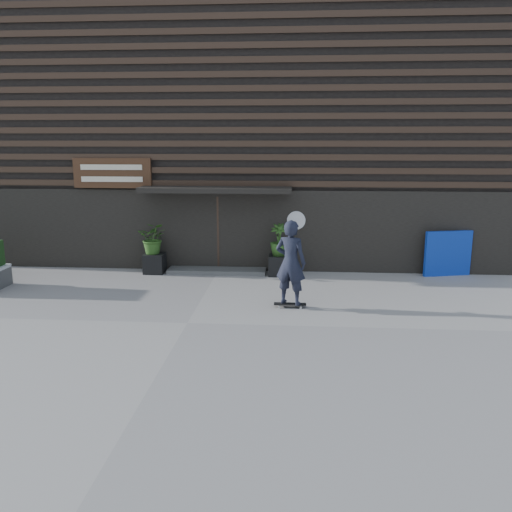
# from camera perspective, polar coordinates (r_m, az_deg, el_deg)

# --- Properties ---
(ground) EXTENTS (80.00, 80.00, 0.00)m
(ground) POSITION_cam_1_polar(r_m,az_deg,el_deg) (11.76, -7.52, -7.28)
(ground) COLOR #979490
(ground) RESTS_ON ground
(entrance_step) EXTENTS (3.00, 0.80, 0.12)m
(entrance_step) POSITION_cam_1_polar(r_m,az_deg,el_deg) (16.08, -4.26, -1.58)
(entrance_step) COLOR #4E4E4B
(entrance_step) RESTS_ON ground
(planter_pot_left) EXTENTS (0.60, 0.60, 0.60)m
(planter_pot_left) POSITION_cam_1_polar(r_m,az_deg,el_deg) (16.22, -11.03, -0.78)
(planter_pot_left) COLOR black
(planter_pot_left) RESTS_ON ground
(bamboo_left) EXTENTS (0.86, 0.75, 0.96)m
(bamboo_left) POSITION_cam_1_polar(r_m,az_deg,el_deg) (16.06, -11.15, 1.93)
(bamboo_left) COLOR #2D591E
(bamboo_left) RESTS_ON planter_pot_left
(planter_pot_right) EXTENTS (0.60, 0.60, 0.60)m
(planter_pot_right) POSITION_cam_1_polar(r_m,az_deg,el_deg) (15.66, 2.51, -1.03)
(planter_pot_right) COLOR black
(planter_pot_right) RESTS_ON ground
(bamboo_right) EXTENTS (0.54, 0.54, 0.96)m
(bamboo_right) POSITION_cam_1_polar(r_m,az_deg,el_deg) (15.50, 2.54, 1.78)
(bamboo_right) COLOR #2D591E
(bamboo_right) RESTS_ON planter_pot_right
(blue_tarp) EXTENTS (1.44, 0.45, 1.36)m
(blue_tarp) POSITION_cam_1_polar(r_m,az_deg,el_deg) (16.52, 20.25, 0.26)
(blue_tarp) COLOR #0D30AE
(blue_tarp) RESTS_ON ground
(building) EXTENTS (18.00, 11.00, 8.00)m
(building) POSITION_cam_1_polar(r_m,az_deg,el_deg) (20.92, -2.26, 12.56)
(building) COLOR black
(building) RESTS_ON ground
(skateboarder) EXTENTS (0.87, 0.71, 2.14)m
(skateboarder) POSITION_cam_1_polar(r_m,az_deg,el_deg) (12.44, 3.81, -0.74)
(skateboarder) COLOR black
(skateboarder) RESTS_ON ground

